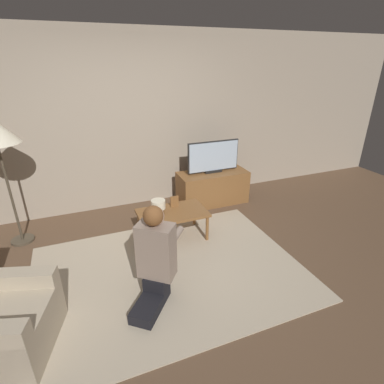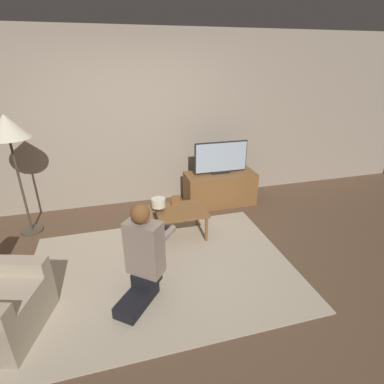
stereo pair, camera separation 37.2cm
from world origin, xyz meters
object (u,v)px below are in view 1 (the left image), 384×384
Objects in this scene: tv at (213,157)px; table_lamp at (158,205)px; coffee_table at (172,215)px; person_kneeling at (156,256)px.

tv reaches higher than table_lamp.
tv is 4.70× the size of table_lamp.
coffee_table is 0.23m from table_lamp.
tv reaches higher than person_kneeling.
person_kneeling reaches higher than table_lamp.
tv is at bearing 34.39° from table_lamp.
tv is 0.97× the size of coffee_table.
person_kneeling is (-1.43, -1.78, -0.29)m from tv.
person_kneeling reaches higher than coffee_table.
coffee_table is at bearing -15.31° from table_lamp.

